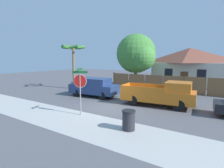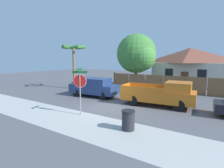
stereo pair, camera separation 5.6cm
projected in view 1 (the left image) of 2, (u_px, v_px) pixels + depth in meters
ground_plane at (110, 107)px, 12.99m from camera, size 80.00×80.00×0.00m
sidewalk_strip at (75, 121)px, 10.00m from camera, size 36.00×3.20×0.01m
wooden_fence at (173, 84)px, 18.73m from camera, size 15.08×0.12×1.87m
house at (189, 66)px, 24.42m from camera, size 9.29×7.00×5.13m
oak_tree at (137, 54)px, 22.52m from camera, size 5.33×5.07×6.82m
palm_tree at (73, 51)px, 20.56m from camera, size 2.58×2.78×5.22m
red_suv at (94, 87)px, 16.64m from camera, size 4.76×2.41×1.76m
orange_pickup at (161, 94)px, 13.19m from camera, size 5.54×2.53×1.90m
stop_sign at (80, 83)px, 10.90m from camera, size 0.91×0.82×2.99m
trash_bin at (129, 120)px, 8.70m from camera, size 0.68×0.68×1.01m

